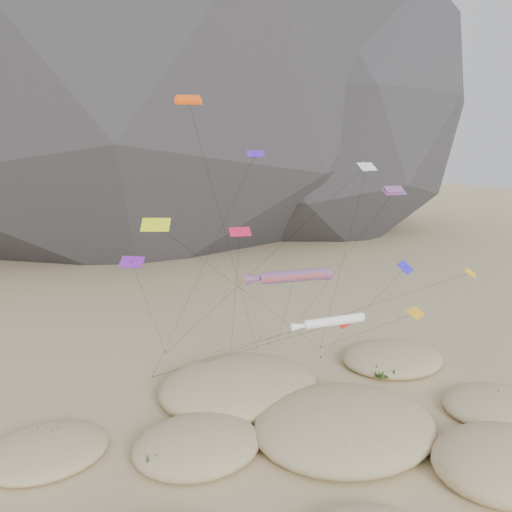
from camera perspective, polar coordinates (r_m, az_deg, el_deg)
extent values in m
plane|color=#CCB789|center=(42.96, 10.41, -22.71)|extent=(500.00, 500.00, 0.00)
ellipsoid|color=black|center=(151.11, -12.63, 25.50)|extent=(191.54, 147.29, 156.00)
ellipsoid|color=black|center=(159.13, 6.19, 16.98)|extent=(130.55, 126.41, 100.00)
ellipsoid|color=#CCB789|center=(45.67, 26.54, -20.35)|extent=(11.61, 9.87, 3.68)
ellipsoid|color=#CCB789|center=(44.03, -6.72, -20.61)|extent=(10.67, 9.07, 2.91)
ellipsoid|color=#CCB789|center=(46.47, 10.12, -18.52)|extent=(16.34, 13.89, 3.83)
ellipsoid|color=#CCB789|center=(54.64, 25.65, -15.16)|extent=(10.25, 8.71, 1.99)
ellipsoid|color=#CCB789|center=(52.24, -1.92, -14.65)|extent=(16.36, 13.90, 3.89)
ellipsoid|color=#CCB789|center=(61.30, 15.30, -11.20)|extent=(11.96, 10.16, 2.57)
ellipsoid|color=#CCB789|center=(46.61, -22.96, -19.79)|extent=(10.05, 8.54, 2.20)
ellipsoid|color=black|center=(45.36, 24.68, -20.15)|extent=(3.71, 3.17, 1.11)
ellipsoid|color=black|center=(42.84, 22.55, -22.34)|extent=(2.19, 1.88, 0.66)
ellipsoid|color=black|center=(42.31, -10.37, -22.00)|extent=(3.07, 2.63, 0.92)
ellipsoid|color=black|center=(44.49, -7.08, -20.17)|extent=(2.23, 1.91, 0.67)
ellipsoid|color=black|center=(46.66, 9.38, -18.01)|extent=(3.77, 3.22, 1.13)
ellipsoid|color=black|center=(49.97, 10.54, -16.02)|extent=(2.36, 2.02, 0.71)
ellipsoid|color=black|center=(43.81, 8.89, -20.48)|extent=(2.15, 1.84, 0.65)
ellipsoid|color=black|center=(55.05, 24.29, -14.64)|extent=(2.61, 2.23, 0.78)
ellipsoid|color=black|center=(53.70, -2.50, -13.72)|extent=(2.75, 2.35, 0.82)
ellipsoid|color=black|center=(53.62, 3.13, -13.88)|extent=(2.41, 2.07, 0.72)
ellipsoid|color=black|center=(59.36, 15.57, -11.88)|extent=(2.21, 1.89, 0.66)
ellipsoid|color=black|center=(57.09, 14.36, -12.91)|extent=(2.23, 1.91, 0.67)
ellipsoid|color=black|center=(47.60, -22.13, -18.99)|extent=(2.12, 1.82, 0.64)
ellipsoid|color=black|center=(46.46, -19.38, -19.73)|extent=(1.87, 1.60, 0.56)
cylinder|color=#3F2D1E|center=(61.02, -2.93, -11.30)|extent=(0.08, 0.08, 0.30)
cylinder|color=#3F2D1E|center=(60.74, -4.59, -11.44)|extent=(0.08, 0.08, 0.30)
cylinder|color=#3F2D1E|center=(64.50, 1.46, -9.96)|extent=(0.08, 0.08, 0.30)
cylinder|color=#3F2D1E|center=(66.67, 0.46, -9.20)|extent=(0.08, 0.08, 0.30)
cylinder|color=#3F2D1E|center=(61.06, 7.36, -11.38)|extent=(0.08, 0.08, 0.30)
cylinder|color=#3F2D1E|center=(62.86, -10.25, -10.77)|extent=(0.08, 0.08, 0.30)
cylinder|color=#3F2D1E|center=(63.88, 7.38, -10.28)|extent=(0.08, 0.08, 0.30)
cylinder|color=#3F2D1E|center=(57.01, -11.78, -13.32)|extent=(0.08, 0.08, 0.30)
cylinder|color=#E84F18|center=(47.74, 4.43, -2.29)|extent=(6.22, 3.88, 1.80)
sphere|color=#E84F18|center=(47.82, 8.21, -2.04)|extent=(1.21, 1.21, 1.21)
cone|color=#E84F18|center=(47.90, 0.28, -2.59)|extent=(2.80, 2.09, 1.29)
cylinder|color=black|center=(55.73, 3.27, -6.87)|extent=(4.08, 12.45, 12.56)
cylinder|color=white|center=(44.22, 8.81, -7.36)|extent=(5.12, 1.83, 1.15)
sphere|color=white|center=(45.04, 11.85, -6.85)|extent=(0.84, 0.84, 0.84)
cone|color=white|center=(43.49, 5.33, -7.96)|extent=(2.16, 1.13, 0.86)
cylinder|color=black|center=(52.93, 0.79, -9.51)|extent=(4.91, 19.43, 9.78)
cube|color=#EF500C|center=(47.09, -7.75, 17.17)|extent=(2.60, 1.48, 0.73)
cube|color=#EF500C|center=(47.10, -7.76, 17.40)|extent=(2.19, 1.19, 0.71)
cylinder|color=black|center=(53.44, -3.18, 1.23)|extent=(10.30, 8.50, 28.64)
cube|color=red|center=(49.11, 15.49, 7.12)|extent=(2.31, 1.08, 0.63)
cube|color=red|center=(49.09, 15.50, 7.36)|extent=(1.96, 0.86, 0.62)
cylinder|color=black|center=(55.99, 8.41, -2.65)|extent=(4.04, 15.48, 20.50)
cube|color=red|center=(42.05, -1.84, 2.79)|extent=(1.95, 1.26, 0.65)
cube|color=red|center=(42.07, -1.84, 2.59)|extent=(0.25, 0.22, 0.63)
cylinder|color=black|center=(51.17, -2.48, -5.61)|extent=(4.02, 14.01, 17.55)
cube|color=#481EB3|center=(47.40, -0.05, 11.62)|extent=(1.81, 1.24, 0.60)
cube|color=#481EB3|center=(47.40, -0.05, 11.44)|extent=(0.23, 0.21, 0.57)
cylinder|color=black|center=(50.73, -6.43, -2.08)|extent=(9.32, 7.09, 23.94)
cube|color=green|center=(54.53, 12.67, 10.16)|extent=(2.25, 2.45, 0.73)
cube|color=green|center=(54.54, 12.66, 10.01)|extent=(0.30, 0.32, 0.75)
cylinder|color=black|center=(56.59, 0.39, -1.12)|extent=(19.60, 12.24, 22.77)
cube|color=#FFBA0D|center=(52.57, 23.33, -1.77)|extent=(2.01, 1.93, 0.63)
cube|color=#FFBA0D|center=(52.61, 23.32, -1.93)|extent=(0.27, 0.27, 0.63)
cylinder|color=black|center=(52.04, 5.28, -8.20)|extent=(28.32, 15.65, 12.65)
cube|color=#D0DD17|center=(42.28, -11.40, 3.52)|extent=(2.64, 2.00, 1.00)
cube|color=#D0DD17|center=(42.30, -11.39, 3.32)|extent=(0.40, 0.42, 0.79)
cylinder|color=black|center=(52.05, -0.15, -4.91)|extent=(21.94, 9.89, 18.22)
cube|color=silver|center=(52.70, 12.58, 9.94)|extent=(2.12, 1.27, 0.80)
cube|color=silver|center=(52.71, 12.58, 9.77)|extent=(0.27, 0.28, 0.68)
cylinder|color=black|center=(57.35, 9.73, -1.20)|extent=(0.27, 7.82, 22.60)
cube|color=#701BA2|center=(42.03, -14.02, -0.67)|extent=(2.21, 1.92, 0.77)
cube|color=#701BA2|center=(42.06, -14.01, -0.86)|extent=(0.33, 0.33, 0.67)
cylinder|color=black|center=(52.24, -11.78, -6.78)|extent=(5.90, 16.19, 15.33)
cube|color=#2B1BE6|center=(45.71, 16.71, -1.23)|extent=(2.23, 1.95, 0.89)
cube|color=#2B1BE6|center=(45.74, 16.70, -1.41)|extent=(0.37, 0.39, 0.68)
cylinder|color=black|center=(53.02, 11.41, -7.11)|extent=(0.09, 14.05, 14.21)
cube|color=red|center=(48.89, 9.86, -7.43)|extent=(2.12, 1.81, 0.73)
cube|color=red|center=(48.94, 9.85, -7.60)|extent=(0.31, 0.31, 0.64)
cylinder|color=black|center=(52.00, -1.70, -10.84)|extent=(16.22, 12.17, 8.16)
cube|color=gold|center=(46.58, 17.80, -6.21)|extent=(2.22, 1.87, 0.65)
cube|color=gold|center=(46.62, 17.79, -6.38)|extent=(0.28, 0.25, 0.68)
cylinder|color=black|center=(55.00, 11.80, -8.65)|extent=(0.77, 17.58, 10.19)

